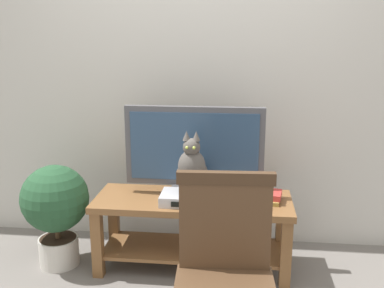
{
  "coord_description": "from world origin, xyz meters",
  "views": [
    {
      "loc": [
        0.31,
        -2.35,
        1.62
      ],
      "look_at": [
        -0.01,
        0.45,
        0.9
      ],
      "focal_mm": 42.06,
      "sensor_mm": 36.0,
      "label": 1
    }
  ],
  "objects_px": {
    "tv_stand": "(193,220)",
    "media_box": "(192,198)",
    "cat": "(192,171)",
    "wooden_chair": "(225,265)",
    "book_stack": "(265,196)",
    "potted_plant": "(55,206)",
    "tv": "(194,149)"
  },
  "relations": [
    {
      "from": "media_box",
      "to": "potted_plant",
      "type": "relative_size",
      "value": 0.57
    },
    {
      "from": "media_box",
      "to": "wooden_chair",
      "type": "distance_m",
      "value": 0.91
    },
    {
      "from": "tv",
      "to": "book_stack",
      "type": "height_order",
      "value": "tv"
    },
    {
      "from": "wooden_chair",
      "to": "book_stack",
      "type": "distance_m",
      "value": 1.0
    },
    {
      "from": "media_box",
      "to": "book_stack",
      "type": "distance_m",
      "value": 0.49
    },
    {
      "from": "cat",
      "to": "wooden_chair",
      "type": "bearing_deg",
      "value": -73.91
    },
    {
      "from": "tv",
      "to": "book_stack",
      "type": "distance_m",
      "value": 0.57
    },
    {
      "from": "tv_stand",
      "to": "potted_plant",
      "type": "distance_m",
      "value": 0.95
    },
    {
      "from": "tv_stand",
      "to": "wooden_chair",
      "type": "height_order",
      "value": "wooden_chair"
    },
    {
      "from": "tv_stand",
      "to": "media_box",
      "type": "xyz_separation_m",
      "value": [
        0.0,
        -0.08,
        0.19
      ]
    },
    {
      "from": "media_box",
      "to": "wooden_chair",
      "type": "relative_size",
      "value": 0.42
    },
    {
      "from": "wooden_chair",
      "to": "book_stack",
      "type": "relative_size",
      "value": 4.17
    },
    {
      "from": "tv",
      "to": "book_stack",
      "type": "bearing_deg",
      "value": -9.32
    },
    {
      "from": "tv",
      "to": "media_box",
      "type": "relative_size",
      "value": 2.28
    },
    {
      "from": "tv_stand",
      "to": "book_stack",
      "type": "xyz_separation_m",
      "value": [
        0.48,
        0.01,
        0.19
      ]
    },
    {
      "from": "tv",
      "to": "book_stack",
      "type": "xyz_separation_m",
      "value": [
        0.48,
        -0.08,
        -0.29
      ]
    },
    {
      "from": "cat",
      "to": "book_stack",
      "type": "xyz_separation_m",
      "value": [
        0.48,
        0.11,
        -0.19
      ]
    },
    {
      "from": "book_stack",
      "to": "potted_plant",
      "type": "relative_size",
      "value": 0.32
    },
    {
      "from": "media_box",
      "to": "potted_plant",
      "type": "distance_m",
      "value": 0.96
    },
    {
      "from": "tv_stand",
      "to": "media_box",
      "type": "relative_size",
      "value": 3.22
    },
    {
      "from": "wooden_chair",
      "to": "book_stack",
      "type": "xyz_separation_m",
      "value": [
        0.23,
        0.97,
        -0.02
      ]
    },
    {
      "from": "media_box",
      "to": "cat",
      "type": "relative_size",
      "value": 0.96
    },
    {
      "from": "tv",
      "to": "potted_plant",
      "type": "bearing_deg",
      "value": -170.34
    },
    {
      "from": "media_box",
      "to": "potted_plant",
      "type": "height_order",
      "value": "potted_plant"
    },
    {
      "from": "tv",
      "to": "cat",
      "type": "relative_size",
      "value": 2.19
    },
    {
      "from": "potted_plant",
      "to": "cat",
      "type": "bearing_deg",
      "value": -1.57
    },
    {
      "from": "wooden_chair",
      "to": "potted_plant",
      "type": "bearing_deg",
      "value": 143.46
    },
    {
      "from": "media_box",
      "to": "book_stack",
      "type": "bearing_deg",
      "value": 11.08
    },
    {
      "from": "wooden_chair",
      "to": "potted_plant",
      "type": "height_order",
      "value": "wooden_chair"
    },
    {
      "from": "media_box",
      "to": "book_stack",
      "type": "xyz_separation_m",
      "value": [
        0.48,
        0.09,
        -0.0
      ]
    },
    {
      "from": "wooden_chair",
      "to": "potted_plant",
      "type": "distance_m",
      "value": 1.5
    },
    {
      "from": "tv_stand",
      "to": "book_stack",
      "type": "relative_size",
      "value": 5.71
    }
  ]
}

